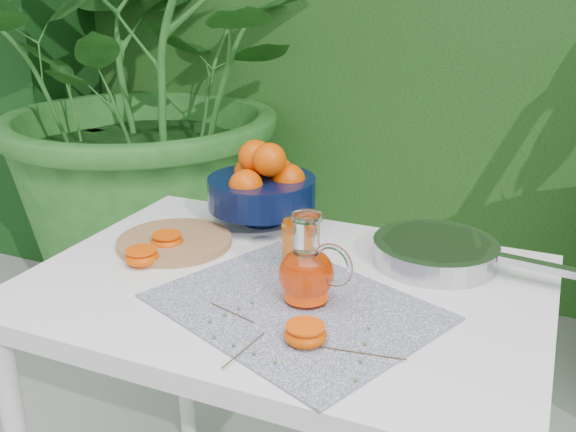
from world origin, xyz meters
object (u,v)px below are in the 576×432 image
at_px(white_table, 284,318).
at_px(fruit_bowl, 263,185).
at_px(cutting_board, 175,242).
at_px(saute_pan, 437,251).
at_px(juice_pitcher, 307,271).

height_order(white_table, fruit_bowl, fruit_bowl).
relative_size(cutting_board, saute_pan, 0.54).
relative_size(cutting_board, juice_pitcher, 1.50).
bearing_deg(fruit_bowl, juice_pitcher, -53.34).
height_order(cutting_board, saute_pan, saute_pan).
xyz_separation_m(cutting_board, juice_pitcher, (0.37, -0.13, 0.05)).
height_order(cutting_board, juice_pitcher, juice_pitcher).
relative_size(fruit_bowl, saute_pan, 0.64).
bearing_deg(white_table, fruit_bowl, 122.76).
bearing_deg(fruit_bowl, cutting_board, -120.03).
relative_size(fruit_bowl, juice_pitcher, 1.77).
height_order(white_table, saute_pan, saute_pan).
distance_m(cutting_board, fruit_bowl, 0.25).
distance_m(fruit_bowl, saute_pan, 0.44).
relative_size(white_table, fruit_bowl, 3.35).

